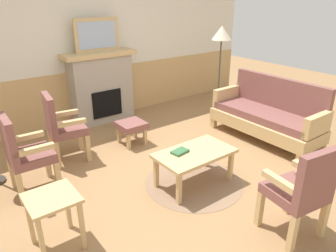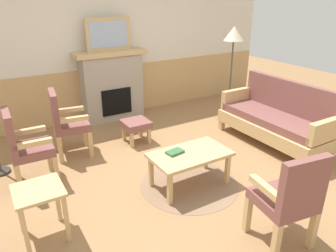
{
  "view_description": "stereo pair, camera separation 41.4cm",
  "coord_description": "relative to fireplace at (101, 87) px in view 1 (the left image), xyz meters",
  "views": [
    {
      "loc": [
        -2.39,
        -2.8,
        2.21
      ],
      "look_at": [
        0.0,
        0.35,
        0.55
      ],
      "focal_mm": 33.83,
      "sensor_mm": 36.0,
      "label": 1
    },
    {
      "loc": [
        -2.05,
        -3.03,
        2.21
      ],
      "look_at": [
        0.0,
        0.35,
        0.55
      ],
      "focal_mm": 33.83,
      "sensor_mm": 36.0,
      "label": 2
    }
  ],
  "objects": [
    {
      "name": "round_rug",
      "position": [
        -0.07,
        -2.63,
        -0.65
      ],
      "size": [
        1.23,
        1.23,
        0.01
      ],
      "primitive_type": "cylinder",
      "color": "#896B51",
      "rests_on": "ground_plane"
    },
    {
      "name": "fireplace",
      "position": [
        0.0,
        0.0,
        0.0
      ],
      "size": [
        1.3,
        0.44,
        1.28
      ],
      "color": "#A39989",
      "rests_on": "ground_plane"
    },
    {
      "name": "armchair_by_window_left",
      "position": [
        -1.76,
        -1.57,
        -0.11
      ],
      "size": [
        0.49,
        0.49,
        0.98
      ],
      "color": "tan",
      "rests_on": "ground_plane"
    },
    {
      "name": "book_on_table",
      "position": [
        -0.23,
        -2.54,
        -0.2
      ],
      "size": [
        0.22,
        0.16,
        0.03
      ],
      "primitive_type": "cube",
      "rotation": [
        0.0,
        0.0,
        0.14
      ],
      "color": "#33663D",
      "rests_on": "coffee_table"
    },
    {
      "name": "wall_back",
      "position": [
        0.0,
        0.25,
        0.66
      ],
      "size": [
        7.2,
        0.14,
        2.7
      ],
      "color": "silver",
      "rests_on": "ground_plane"
    },
    {
      "name": "ground_plane",
      "position": [
        0.0,
        -2.35,
        -0.65
      ],
      "size": [
        14.0,
        14.0,
        0.0
      ],
      "primitive_type": "plane",
      "color": "#997047"
    },
    {
      "name": "footstool",
      "position": [
        -0.09,
        -1.17,
        -0.37
      ],
      "size": [
        0.4,
        0.4,
        0.36
      ],
      "color": "tan",
      "rests_on": "ground_plane"
    },
    {
      "name": "couch",
      "position": [
        1.76,
        -2.33,
        -0.26
      ],
      "size": [
        0.7,
        1.8,
        0.98
      ],
      "color": "tan",
      "rests_on": "ground_plane"
    },
    {
      "name": "armchair_front_left",
      "position": [
        0.11,
        -3.93,
        -0.11
      ],
      "size": [
        0.55,
        0.55,
        0.98
      ],
      "color": "tan",
      "rests_on": "ground_plane"
    },
    {
      "name": "floor_lamp_by_couch",
      "position": [
        1.96,
        -1.02,
        0.8
      ],
      "size": [
        0.36,
        0.36,
        1.68
      ],
      "color": "#332D28",
      "rests_on": "ground_plane"
    },
    {
      "name": "framed_picture",
      "position": [
        0.0,
        0.0,
        0.91
      ],
      "size": [
        0.8,
        0.04,
        0.56
      ],
      "color": "tan",
      "rests_on": "fireplace"
    },
    {
      "name": "coffee_table",
      "position": [
        -0.07,
        -2.63,
        -0.27
      ],
      "size": [
        0.96,
        0.56,
        0.44
      ],
      "color": "tan",
      "rests_on": "ground_plane"
    },
    {
      "name": "armchair_near_fireplace",
      "position": [
        -1.13,
        -1.05,
        -0.11
      ],
      "size": [
        0.54,
        0.54,
        0.98
      ],
      "color": "tan",
      "rests_on": "ground_plane"
    },
    {
      "name": "side_table",
      "position": [
        -1.8,
        -2.66,
        -0.22
      ],
      "size": [
        0.44,
        0.44,
        0.55
      ],
      "color": "tan",
      "rests_on": "ground_plane"
    }
  ]
}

